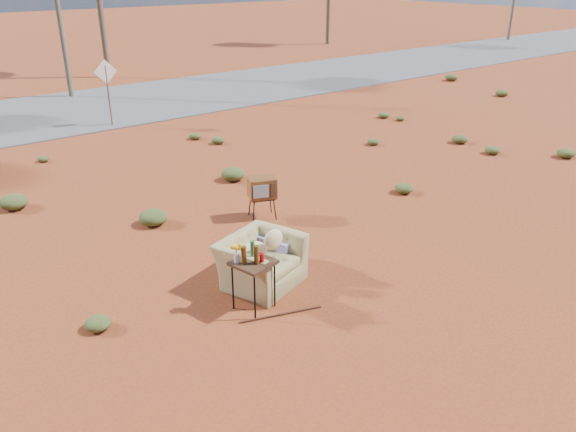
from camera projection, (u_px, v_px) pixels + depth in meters
ground at (307, 284)px, 9.47m from camera, size 140.00×140.00×0.00m
highway at (40, 115)px, 20.23m from camera, size 140.00×7.00×0.04m
armchair at (264, 253)px, 9.38m from camera, size 1.65×1.37×1.12m
tv_unit at (262, 188)px, 11.74m from camera, size 0.68×0.62×0.90m
side_table at (250, 260)px, 8.48m from camera, size 0.68×0.68×1.14m
rusty_bar at (281, 314)px, 8.62m from camera, size 1.26×0.47×0.04m
road_sign at (107, 81)px, 18.32m from camera, size 0.78×0.06×2.19m
scrub_patch at (147, 208)px, 12.11m from camera, size 17.49×8.07×0.33m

